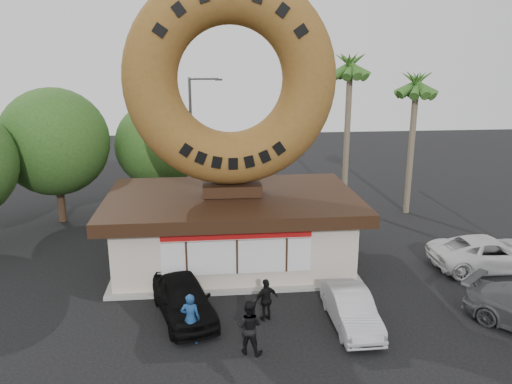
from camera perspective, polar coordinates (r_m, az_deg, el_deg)
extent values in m
plane|color=black|center=(18.18, -1.50, -15.54)|extent=(90.00, 90.00, 0.00)
cube|color=beige|center=(22.96, -2.69, -4.58)|extent=(10.00, 6.00, 3.00)
cube|color=#999993|center=(23.49, -2.65, -7.84)|extent=(10.60, 6.60, 0.15)
cube|color=#3F3F3F|center=(22.48, -2.74, -0.86)|extent=(10.00, 6.00, 0.10)
cube|color=black|center=(22.49, -2.74, -0.99)|extent=(11.20, 7.20, 0.55)
cube|color=silver|center=(20.11, -2.19, -7.42)|extent=(6.00, 0.12, 1.40)
cube|color=#A80E0E|center=(19.72, -2.22, -4.76)|extent=(6.00, 0.10, 0.45)
cube|color=black|center=(22.34, -2.76, 0.37)|extent=(2.60, 1.40, 0.50)
torus|color=brown|center=(21.60, -2.93, 12.68)|extent=(9.04, 2.31, 9.04)
cylinder|color=#473321|center=(30.73, -21.46, -0.16)|extent=(0.44, 0.44, 3.30)
sphere|color=#24491A|center=(30.11, -22.03, 5.34)|extent=(6.00, 6.00, 6.00)
cylinder|color=#473321|center=(31.69, -10.88, 0.69)|extent=(0.44, 0.44, 2.86)
sphere|color=#24491A|center=(31.14, -11.12, 5.32)|extent=(5.20, 5.20, 5.20)
cylinder|color=#726651|center=(31.16, 10.35, 6.25)|extent=(0.36, 0.36, 9.00)
cylinder|color=#726651|center=(31.02, 17.31, 4.82)|extent=(0.36, 0.36, 8.00)
cylinder|color=#59595E|center=(32.01, -7.38, 5.70)|extent=(0.18, 0.18, 8.00)
cylinder|color=#59595E|center=(31.57, -5.96, 12.74)|extent=(1.80, 0.12, 0.12)
cube|color=#59595E|center=(31.59, -4.28, 12.69)|extent=(0.45, 0.20, 0.12)
imported|color=navy|center=(17.22, -7.50, -14.16)|extent=(0.71, 0.52, 1.79)
imported|color=black|center=(16.58, -0.79, -15.16)|extent=(1.09, 0.98, 1.84)
imported|color=black|center=(18.44, 1.18, -12.21)|extent=(1.02, 0.74, 1.61)
imported|color=black|center=(18.87, -8.27, -11.90)|extent=(2.89, 4.68, 1.49)
imported|color=#ADADB2|center=(18.50, 10.82, -12.98)|extent=(1.38, 3.88, 1.28)
imported|color=silver|center=(24.90, 25.12, -6.35)|extent=(5.30, 2.47, 1.47)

